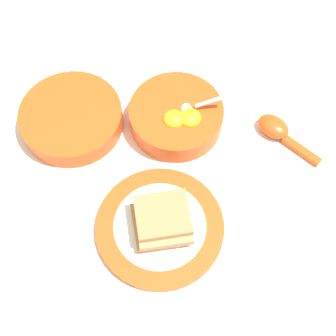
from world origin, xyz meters
The scene contains 6 objects.
ground_plane centered at (0.00, 0.00, 0.00)m, with size 3.00×3.00×0.00m, color silver.
egg_bowl centered at (0.07, -0.04, 0.02)m, with size 0.17×0.17×0.07m.
toast_plate centered at (-0.13, 0.00, 0.01)m, with size 0.21×0.21×0.01m.
toast_sandwich centered at (-0.13, 0.00, 0.04)m, with size 0.09×0.10×0.04m.
soup_spoon centered at (0.04, -0.22, 0.01)m, with size 0.11×0.11×0.03m.
congee_bowl centered at (0.08, 0.15, 0.02)m, with size 0.19×0.19×0.04m.
Camera 1 is at (-0.40, -0.00, 0.73)m, focal length 50.00 mm.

